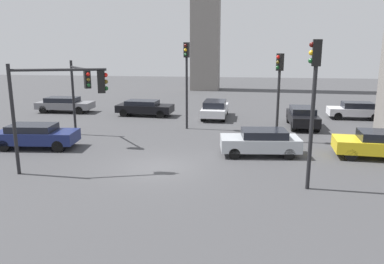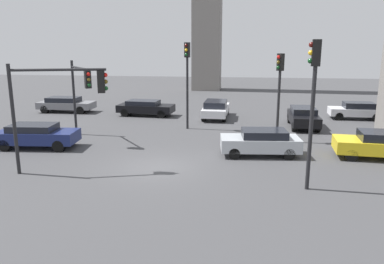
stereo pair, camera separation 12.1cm
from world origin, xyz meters
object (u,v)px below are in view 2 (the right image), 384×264
traffic_light_2 (187,70)px  car_5 (261,142)px  traffic_light_3 (58,95)px  car_0 (216,109)px  car_1 (66,104)px  car_6 (381,144)px  car_4 (145,107)px  car_7 (356,110)px  car_2 (37,135)px  traffic_light_0 (279,81)px  traffic_light_4 (313,89)px  car_3 (303,117)px  traffic_light_1 (80,86)px

traffic_light_2 → car_5: bearing=53.3°
traffic_light_3 → car_0: 15.76m
car_1 → car_6: 25.15m
car_5 → traffic_light_2: bearing=-56.9°
car_4 → car_7: car_7 is taller
car_6 → car_0: bearing=-43.3°
traffic_light_2 → car_7: size_ratio=1.47×
car_0 → car_7: (11.09, 1.05, -0.05)m
traffic_light_3 → car_5: size_ratio=1.16×
traffic_light_3 → car_2: traffic_light_3 is taller
traffic_light_0 → traffic_light_4: size_ratio=0.89×
car_3 → car_7: size_ratio=1.08×
car_0 → car_4: bearing=88.9°
traffic_light_1 → car_4: size_ratio=1.02×
car_2 → traffic_light_4: bearing=-22.7°
car_4 → traffic_light_1: bearing=-97.0°
car_2 → car_7: car_2 is taller
traffic_light_0 → car_0: bearing=-104.3°
traffic_light_3 → car_0: bearing=50.6°
car_4 → car_5: size_ratio=1.09×
car_0 → car_1: car_0 is taller
car_1 → car_4: car_1 is taller
car_3 → car_7: 5.92m
traffic_light_4 → car_5: 6.04m
traffic_light_2 → car_6: 12.86m
traffic_light_4 → car_4: size_ratio=1.27×
traffic_light_0 → traffic_light_1: size_ratio=1.10×
car_4 → car_2: bearing=-104.5°
traffic_light_1 → car_6: traffic_light_1 is taller
car_0 → car_5: (3.20, -10.31, -0.03)m
traffic_light_0 → traffic_light_1: bearing=-39.0°
car_0 → car_3: bearing=-111.3°
traffic_light_0 → car_0: size_ratio=1.12×
traffic_light_0 → car_0: (-4.28, 7.15, -2.91)m
car_0 → car_3: (6.47, -2.66, 0.00)m
car_4 → car_1: bearing=177.9°
car_5 → car_1: bearing=-40.4°
traffic_light_2 → traffic_light_1: bearing=-40.5°
car_2 → car_7: size_ratio=1.14×
car_4 → car_5: 13.91m
traffic_light_2 → car_4: bearing=-122.6°
car_6 → car_3: bearing=-65.0°
traffic_light_2 → car_1: traffic_light_2 is taller
traffic_light_0 → car_7: 11.06m
traffic_light_4 → car_4: bearing=-50.9°
traffic_light_2 → car_4: (-4.23, 4.52, -3.38)m
traffic_light_1 → car_4: bearing=130.6°
traffic_light_3 → car_6: (15.31, 4.25, -2.82)m
traffic_light_4 → car_0: traffic_light_4 is taller
traffic_light_4 → car_2: traffic_light_4 is taller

